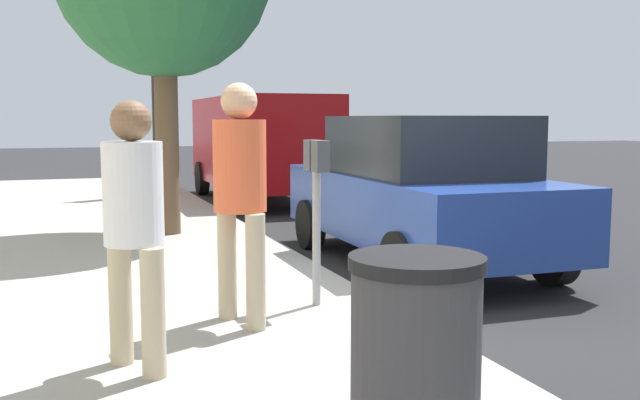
# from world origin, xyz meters

# --- Properties ---
(ground_plane) EXTENTS (80.00, 80.00, 0.00)m
(ground_plane) POSITION_xyz_m (0.00, 0.00, 0.00)
(ground_plane) COLOR #232326
(ground_plane) RESTS_ON ground
(sidewalk_slab) EXTENTS (28.00, 6.00, 0.15)m
(sidewalk_slab) POSITION_xyz_m (0.00, 3.00, 0.07)
(sidewalk_slab) COLOR gray
(sidewalk_slab) RESTS_ON ground_plane
(parking_meter) EXTENTS (0.36, 0.12, 1.41)m
(parking_meter) POSITION_xyz_m (-0.49, 0.61, 1.17)
(parking_meter) COLOR gray
(parking_meter) RESTS_ON sidewalk_slab
(pedestrian_at_meter) EXTENTS (0.53, 0.40, 1.86)m
(pedestrian_at_meter) POSITION_xyz_m (-0.83, 1.35, 1.26)
(pedestrian_at_meter) COLOR tan
(pedestrian_at_meter) RESTS_ON sidewalk_slab
(pedestrian_bystander) EXTENTS (0.48, 0.37, 1.70)m
(pedestrian_bystander) POSITION_xyz_m (-1.62, 2.22, 1.14)
(pedestrian_bystander) COLOR tan
(pedestrian_bystander) RESTS_ON sidewalk_slab
(parked_sedan_near) EXTENTS (4.43, 2.02, 1.77)m
(parked_sedan_near) POSITION_xyz_m (1.36, -1.35, 0.89)
(parked_sedan_near) COLOR navy
(parked_sedan_near) RESTS_ON ground_plane
(parked_van_far) EXTENTS (5.23, 2.19, 2.18)m
(parked_van_far) POSITION_xyz_m (8.55, -1.35, 1.26)
(parked_van_far) COLOR maroon
(parked_van_far) RESTS_ON ground_plane
(traffic_signal) EXTENTS (0.24, 0.44, 3.60)m
(traffic_signal) POSITION_xyz_m (9.16, 0.63, 2.58)
(traffic_signal) COLOR black
(traffic_signal) RESTS_ON sidewalk_slab
(trash_bin) EXTENTS (0.59, 0.59, 1.01)m
(trash_bin) POSITION_xyz_m (-3.49, 1.22, 0.66)
(trash_bin) COLOR #2D2D33
(trash_bin) RESTS_ON sidewalk_slab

